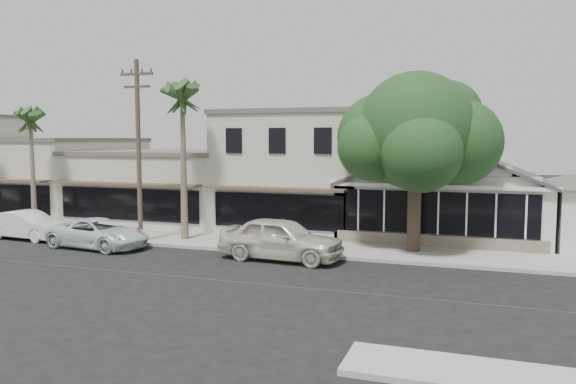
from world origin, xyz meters
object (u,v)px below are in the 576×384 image
at_px(car_0, 281,239).
at_px(car_2, 99,233).
at_px(utility_pole, 139,147).
at_px(shade_tree, 415,135).
at_px(car_1, 27,225).

bearing_deg(car_0, car_2, 96.37).
height_order(car_0, car_2, car_0).
relative_size(utility_pole, shade_tree, 1.10).
height_order(car_1, shade_tree, shade_tree).
bearing_deg(utility_pole, car_2, -131.58).
height_order(car_1, car_2, car_1).
xyz_separation_m(car_0, shade_tree, (5.16, 3.39, 4.46)).
height_order(utility_pole, shade_tree, utility_pole).
bearing_deg(car_2, car_1, 87.92).
distance_m(car_1, car_2, 5.06).
relative_size(car_0, car_1, 1.21).
bearing_deg(shade_tree, utility_pole, -170.14).
bearing_deg(car_1, shade_tree, -77.68).
relative_size(utility_pole, car_2, 1.78).
distance_m(car_2, shade_tree, 15.50).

